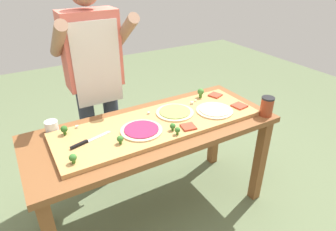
% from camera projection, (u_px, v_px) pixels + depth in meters
% --- Properties ---
extents(ground_plane, '(8.00, 8.00, 0.00)m').
position_uv_depth(ground_plane, '(156.00, 209.00, 2.31)').
color(ground_plane, '#60704C').
extents(prep_table, '(1.66, 0.68, 0.77)m').
position_uv_depth(prep_table, '(154.00, 140.00, 1.99)').
color(prep_table, brown).
rests_on(prep_table, ground).
extents(cutting_board, '(1.38, 0.47, 0.03)m').
position_uv_depth(cutting_board, '(160.00, 124.00, 1.94)').
color(cutting_board, tan).
rests_on(cutting_board, prep_table).
extents(chefs_knife, '(0.27, 0.09, 0.02)m').
position_uv_depth(chefs_knife, '(85.00, 142.00, 1.71)').
color(chefs_knife, '#B7BABF').
rests_on(chefs_knife, cutting_board).
extents(pizza_whole_cheese_artichoke, '(0.26, 0.26, 0.02)m').
position_uv_depth(pizza_whole_cheese_artichoke, '(215.00, 110.00, 2.06)').
color(pizza_whole_cheese_artichoke, beige).
rests_on(pizza_whole_cheese_artichoke, cutting_board).
extents(pizza_whole_beet_magenta, '(0.27, 0.27, 0.02)m').
position_uv_depth(pizza_whole_beet_magenta, '(141.00, 130.00, 1.83)').
color(pizza_whole_beet_magenta, beige).
rests_on(pizza_whole_beet_magenta, cutting_board).
extents(pizza_whole_pesto_green, '(0.27, 0.27, 0.02)m').
position_uv_depth(pizza_whole_pesto_green, '(175.00, 112.00, 2.04)').
color(pizza_whole_pesto_green, beige).
rests_on(pizza_whole_pesto_green, cutting_board).
extents(pizza_slice_far_right, '(0.10, 0.10, 0.01)m').
position_uv_depth(pizza_slice_far_right, '(188.00, 127.00, 1.86)').
color(pizza_slice_far_right, '#BC3D28').
rests_on(pizza_slice_far_right, cutting_board).
extents(pizza_slice_near_left, '(0.11, 0.11, 0.01)m').
position_uv_depth(pizza_slice_near_left, '(215.00, 95.00, 2.29)').
color(pizza_slice_near_left, '#BC3D28').
rests_on(pizza_slice_near_left, cutting_board).
extents(pizza_slice_near_right, '(0.10, 0.10, 0.01)m').
position_uv_depth(pizza_slice_near_right, '(239.00, 106.00, 2.13)').
color(pizza_slice_near_right, '#BC3D28').
rests_on(pizza_slice_near_right, cutting_board).
extents(broccoli_floret_front_left, '(0.04, 0.04, 0.06)m').
position_uv_depth(broccoli_floret_front_left, '(64.00, 129.00, 1.78)').
color(broccoli_floret_front_left, '#366618').
rests_on(broccoli_floret_front_left, cutting_board).
extents(broccoli_floret_center_right, '(0.04, 0.04, 0.05)m').
position_uv_depth(broccoli_floret_center_right, '(120.00, 139.00, 1.69)').
color(broccoli_floret_center_right, '#3F7220').
rests_on(broccoli_floret_center_right, cutting_board).
extents(broccoli_floret_front_right, '(0.04, 0.04, 0.05)m').
position_uv_depth(broccoli_floret_front_right, '(177.00, 130.00, 1.78)').
color(broccoli_floret_front_right, '#3F7220').
rests_on(broccoli_floret_front_right, cutting_board).
extents(broccoli_floret_center_left, '(0.04, 0.04, 0.05)m').
position_uv_depth(broccoli_floret_center_left, '(173.00, 126.00, 1.82)').
color(broccoli_floret_center_left, '#3F7220').
rests_on(broccoli_floret_center_left, cutting_board).
extents(broccoli_floret_back_mid, '(0.05, 0.05, 0.08)m').
position_uv_depth(broccoli_floret_back_mid, '(201.00, 92.00, 2.25)').
color(broccoli_floret_back_mid, '#487A23').
rests_on(broccoli_floret_back_mid, cutting_board).
extents(broccoli_floret_back_left, '(0.04, 0.04, 0.06)m').
position_uv_depth(broccoli_floret_back_left, '(73.00, 158.00, 1.53)').
color(broccoli_floret_back_left, '#3F7220').
rests_on(broccoli_floret_back_left, cutting_board).
extents(cheese_crumble_a, '(0.02, 0.02, 0.02)m').
position_uv_depth(cheese_crumble_a, '(77.00, 127.00, 1.86)').
color(cheese_crumble_a, white).
rests_on(cheese_crumble_a, cutting_board).
extents(cheese_crumble_b, '(0.02, 0.02, 0.02)m').
position_uv_depth(cheese_crumble_b, '(192.00, 103.00, 2.16)').
color(cheese_crumble_b, silver).
rests_on(cheese_crumble_b, cutting_board).
extents(cheese_crumble_c, '(0.02, 0.02, 0.01)m').
position_uv_depth(cheese_crumble_c, '(196.00, 101.00, 2.21)').
color(cheese_crumble_c, silver).
rests_on(cheese_crumble_c, cutting_board).
extents(cheese_crumble_d, '(0.02, 0.02, 0.01)m').
position_uv_depth(cheese_crumble_d, '(149.00, 113.00, 2.03)').
color(cheese_crumble_d, silver).
rests_on(cheese_crumble_d, cutting_board).
extents(flour_cup, '(0.08, 0.08, 0.08)m').
position_uv_depth(flour_cup, '(52.00, 127.00, 1.86)').
color(flour_cup, white).
rests_on(flour_cup, prep_table).
extents(sauce_jar, '(0.09, 0.09, 0.14)m').
position_uv_depth(sauce_jar, '(267.00, 106.00, 2.04)').
color(sauce_jar, '#99381E').
rests_on(sauce_jar, prep_table).
extents(cook_center, '(0.54, 0.39, 1.67)m').
position_uv_depth(cook_center, '(95.00, 73.00, 2.17)').
color(cook_center, '#333847').
rests_on(cook_center, ground).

